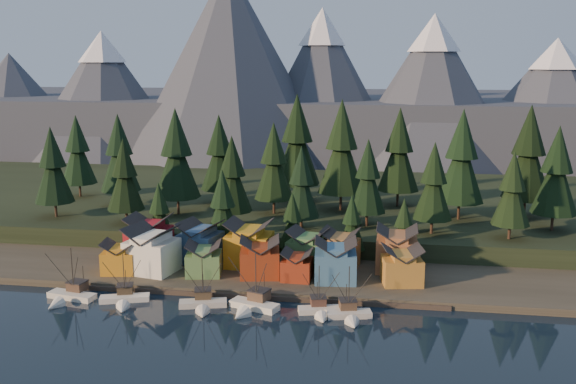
% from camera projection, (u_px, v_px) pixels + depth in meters
% --- Properties ---
extents(ground, '(500.00, 500.00, 0.00)m').
position_uv_depth(ground, '(232.00, 329.00, 116.08)').
color(ground, black).
rests_on(ground, ground).
extents(shore_strip, '(400.00, 50.00, 1.50)m').
position_uv_depth(shore_strip, '(272.00, 259.00, 154.64)').
color(shore_strip, '#353126').
rests_on(shore_strip, ground).
extents(hillside, '(420.00, 100.00, 6.00)m').
position_uv_depth(hillside, '(301.00, 205.00, 202.59)').
color(hillside, black).
rests_on(hillside, ground).
extents(dock, '(80.00, 4.00, 1.00)m').
position_uv_depth(dock, '(251.00, 294.00, 131.95)').
color(dock, '#4B4035').
rests_on(dock, ground).
extents(mountain_ridge, '(560.00, 190.00, 90.00)m').
position_uv_depth(mountain_ridge, '(327.00, 106.00, 318.24)').
color(mountain_ridge, '#49515F').
rests_on(mountain_ridge, ground).
extents(boat_0, '(10.72, 11.34, 11.74)m').
position_uv_depth(boat_0, '(68.00, 290.00, 129.37)').
color(boat_0, beige).
rests_on(boat_0, ground).
extents(boat_1, '(10.43, 10.83, 10.75)m').
position_uv_depth(boat_1, '(124.00, 294.00, 128.03)').
color(boat_1, white).
rests_on(boat_1, ground).
extents(boat_2, '(10.02, 10.48, 11.12)m').
position_uv_depth(boat_2, '(203.00, 298.00, 125.34)').
color(boat_2, beige).
rests_on(boat_2, ground).
extents(boat_3, '(10.57, 11.19, 12.55)m').
position_uv_depth(boat_3, '(251.00, 298.00, 124.12)').
color(boat_3, white).
rests_on(boat_3, ground).
extents(boat_4, '(8.64, 9.15, 10.29)m').
position_uv_depth(boat_4, '(320.00, 304.00, 122.26)').
color(boat_4, silver).
rests_on(boat_4, ground).
extents(boat_5, '(9.11, 9.66, 10.93)m').
position_uv_depth(boat_5, '(350.00, 308.00, 120.07)').
color(boat_5, beige).
rests_on(boat_5, ground).
extents(house_front_0, '(8.11, 7.78, 7.19)m').
position_uv_depth(house_front_0, '(120.00, 256.00, 141.70)').
color(house_front_0, orange).
rests_on(house_front_0, shore_strip).
extents(house_front_1, '(11.74, 11.43, 10.35)m').
position_uv_depth(house_front_1, '(152.00, 248.00, 141.85)').
color(house_front_1, white).
rests_on(house_front_1, shore_strip).
extents(house_front_2, '(8.61, 8.66, 7.28)m').
position_uv_depth(house_front_2, '(204.00, 258.00, 140.22)').
color(house_front_2, '#558146').
rests_on(house_front_2, shore_strip).
extents(house_front_3, '(9.72, 9.40, 8.56)m').
position_uv_depth(house_front_3, '(260.00, 256.00, 139.19)').
color(house_front_3, maroon).
rests_on(house_front_3, shore_strip).
extents(house_front_4, '(6.46, 6.95, 6.43)m').
position_uv_depth(house_front_4, '(297.00, 264.00, 137.28)').
color(house_front_4, maroon).
rests_on(house_front_4, shore_strip).
extents(house_front_5, '(9.42, 8.71, 9.15)m').
position_uv_depth(house_front_5, '(336.00, 259.00, 135.84)').
color(house_front_5, '#3A678A').
rests_on(house_front_5, shore_strip).
extents(house_front_6, '(9.25, 8.90, 8.05)m').
position_uv_depth(house_front_6, '(402.00, 264.00, 134.51)').
color(house_front_6, '#B67C2E').
rests_on(house_front_6, shore_strip).
extents(house_back_0, '(9.69, 9.32, 10.42)m').
position_uv_depth(house_back_0, '(149.00, 236.00, 151.22)').
color(house_back_0, maroon).
rests_on(house_back_0, shore_strip).
extents(house_back_1, '(10.37, 10.45, 9.73)m').
position_uv_depth(house_back_1, '(200.00, 241.00, 148.56)').
color(house_back_1, '#35567E').
rests_on(house_back_1, shore_strip).
extents(house_back_2, '(10.34, 9.57, 10.55)m').
position_uv_depth(house_back_2, '(249.00, 242.00, 146.10)').
color(house_back_2, '#C08C1B').
rests_on(house_back_2, shore_strip).
extents(house_back_3, '(9.96, 9.24, 8.72)m').
position_uv_depth(house_back_3, '(308.00, 247.00, 145.91)').
color(house_back_3, '#457841').
rests_on(house_back_3, shore_strip).
extents(house_back_4, '(9.15, 8.88, 8.84)m').
position_uv_depth(house_back_4, '(340.00, 248.00, 145.10)').
color(house_back_4, olive).
rests_on(house_back_4, shore_strip).
extents(house_back_5, '(9.06, 9.17, 10.05)m').
position_uv_depth(house_back_5, '(397.00, 248.00, 142.69)').
color(house_back_5, '#9E5F38').
rests_on(house_back_5, shore_strip).
extents(tree_hill_0, '(10.59, 10.59, 24.66)m').
position_uv_depth(tree_hill_0, '(53.00, 168.00, 172.03)').
color(tree_hill_0, '#332319').
rests_on(tree_hill_0, hillside).
extents(tree_hill_1, '(11.57, 11.57, 26.96)m').
position_uv_depth(tree_hill_1, '(119.00, 156.00, 185.43)').
color(tree_hill_1, '#332319').
rests_on(tree_hill_1, hillside).
extents(tree_hill_2, '(9.62, 9.62, 22.42)m').
position_uv_depth(tree_hill_2, '(125.00, 177.00, 165.03)').
color(tree_hill_2, '#332319').
rests_on(tree_hill_2, hillside).
extents(tree_hill_3, '(12.62, 12.62, 29.39)m').
position_uv_depth(tree_hill_3, '(177.00, 157.00, 174.35)').
color(tree_hill_3, '#332319').
rests_on(tree_hill_3, hillside).
extents(tree_hill_4, '(11.38, 11.38, 26.51)m').
position_uv_depth(tree_hill_4, '(220.00, 155.00, 187.95)').
color(tree_hill_4, '#332319').
rests_on(tree_hill_4, hillside).
extents(tree_hill_5, '(10.02, 10.02, 23.33)m').
position_uv_depth(tree_hill_5, '(232.00, 177.00, 162.57)').
color(tree_hill_5, '#332319').
rests_on(tree_hill_5, hillside).
extents(tree_hill_6, '(10.91, 10.91, 25.41)m').
position_uv_depth(tree_hill_6, '(274.00, 164.00, 175.64)').
color(tree_hill_6, '#332319').
rests_on(tree_hill_6, hillside).
extents(tree_hill_7, '(9.16, 9.16, 21.34)m').
position_uv_depth(tree_hill_7, '(301.00, 185.00, 158.09)').
color(tree_hill_7, '#332319').
rests_on(tree_hill_7, hillside).
extents(tree_hill_8, '(13.50, 13.50, 31.44)m').
position_uv_depth(tree_hill_8, '(342.00, 150.00, 178.99)').
color(tree_hill_8, '#332319').
rests_on(tree_hill_8, hillside).
extents(tree_hill_9, '(9.70, 9.70, 22.59)m').
position_uv_depth(tree_hill_9, '(368.00, 179.00, 162.28)').
color(tree_hill_9, '#332319').
rests_on(tree_hill_9, hillside).
extents(tree_hill_10, '(12.34, 12.34, 28.75)m').
position_uv_depth(tree_hill_10, '(399.00, 153.00, 184.57)').
color(tree_hill_10, '#332319').
rests_on(tree_hill_10, hillside).
extents(tree_hill_11, '(9.75, 9.75, 22.72)m').
position_uv_depth(tree_hill_11, '(434.00, 184.00, 154.97)').
color(tree_hill_11, '#332319').
rests_on(tree_hill_11, hillside).
extents(tree_hill_12, '(12.70, 12.70, 29.58)m').
position_uv_depth(tree_hill_12, '(461.00, 160.00, 168.48)').
color(tree_hill_12, '#332319').
rests_on(tree_hill_12, hillside).
extents(tree_hill_13, '(9.09, 9.09, 21.18)m').
position_uv_depth(tree_hill_13, '(512.00, 191.00, 150.44)').
color(tree_hill_13, '#332319').
rests_on(tree_hill_13, hillside).
extents(tree_hill_14, '(13.08, 13.08, 30.48)m').
position_uv_depth(tree_hill_14, '(528.00, 156.00, 171.42)').
color(tree_hill_14, '#332319').
rests_on(tree_hill_14, hillside).
extents(tree_hill_15, '(13.86, 13.86, 32.28)m').
position_uv_depth(tree_hill_15, '(297.00, 143.00, 190.72)').
color(tree_hill_15, '#332319').
rests_on(tree_hill_15, hillside).
extents(tree_hill_16, '(10.97, 10.97, 25.55)m').
position_uv_depth(tree_hill_16, '(78.00, 152.00, 198.02)').
color(tree_hill_16, '#332319').
rests_on(tree_hill_16, hillside).
extents(tree_hill_17, '(11.29, 11.29, 26.31)m').
position_uv_depth(tree_hill_17, '(556.00, 174.00, 157.72)').
color(tree_hill_17, '#332319').
rests_on(tree_hill_17, hillside).
extents(tree_shore_0, '(7.41, 7.41, 17.26)m').
position_uv_depth(tree_shore_0, '(159.00, 214.00, 156.91)').
color(tree_shore_0, '#332319').
rests_on(tree_shore_0, shore_strip).
extents(tree_shore_1, '(9.00, 9.00, 20.98)m').
position_uv_depth(tree_shore_1, '(223.00, 208.00, 154.05)').
color(tree_shore_1, '#332319').
rests_on(tree_shore_1, shore_strip).
extents(tree_shore_2, '(6.77, 6.77, 15.76)m').
position_uv_depth(tree_shore_2, '(293.00, 222.00, 152.01)').
color(tree_shore_2, '#332319').
rests_on(tree_shore_2, shore_strip).
extents(tree_shore_3, '(6.79, 6.79, 15.82)m').
position_uv_depth(tree_shore_3, '(352.00, 224.00, 149.86)').
color(tree_shore_3, '#332319').
rests_on(tree_shore_3, shore_strip).
extents(tree_shore_4, '(6.59, 6.59, 15.36)m').
position_uv_depth(tree_shore_4, '(404.00, 227.00, 148.07)').
color(tree_shore_4, '#332319').
rests_on(tree_shore_4, shore_strip).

